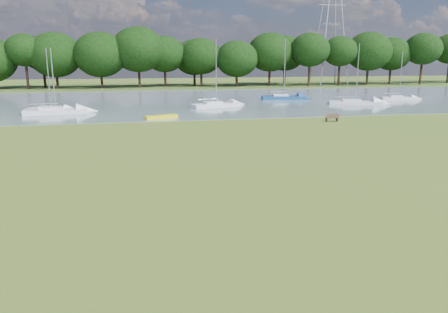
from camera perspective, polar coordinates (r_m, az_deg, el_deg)
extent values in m
plane|color=olive|center=(22.28, -4.52, -3.58)|extent=(220.00, 220.00, 0.00)
cube|color=slate|center=(63.58, -9.21, 7.09)|extent=(220.00, 40.00, 0.10)
cube|color=#4C6626|center=(93.47, -10.02, 8.89)|extent=(220.00, 20.00, 0.40)
cube|color=brown|center=(44.34, 13.26, 4.68)|extent=(0.08, 0.39, 0.40)
cube|color=brown|center=(44.84, 14.55, 4.69)|extent=(0.08, 0.39, 0.40)
cube|color=brown|center=(44.56, 13.92, 4.94)|extent=(1.30, 0.42, 0.04)
cube|color=brown|center=(44.38, 14.04, 5.17)|extent=(1.29, 0.07, 0.39)
cube|color=yellow|center=(45.70, -8.19, 5.15)|extent=(3.49, 1.83, 0.34)
cylinder|color=#AAABAD|center=(97.88, 13.20, 16.61)|extent=(0.22, 0.22, 25.79)
cylinder|color=#AAABAD|center=(99.67, 15.49, 16.42)|extent=(0.22, 0.22, 25.79)
cylinder|color=#AAABAD|center=(101.73, 12.19, 16.51)|extent=(0.22, 0.22, 25.79)
cylinder|color=#AAABAD|center=(103.45, 14.41, 16.33)|extent=(0.22, 0.22, 25.79)
cube|color=#AAABAD|center=(100.99, 13.95, 18.66)|extent=(6.31, 0.14, 0.14)
cylinder|color=black|center=(91.63, -24.71, 9.23)|extent=(0.53, 0.53, 4.03)
ellipsoid|color=black|center=(91.54, -25.00, 12.30)|extent=(7.39, 7.39, 6.28)
cylinder|color=black|center=(90.32, -20.34, 9.67)|extent=(0.53, 0.53, 4.33)
ellipsoid|color=black|center=(90.24, -20.61, 13.02)|extent=(8.45, 8.45, 7.18)
cylinder|color=black|center=(89.56, -15.83, 9.66)|extent=(0.53, 0.53, 3.42)
ellipsoid|color=black|center=(89.45, -16.00, 12.33)|extent=(9.50, 9.50, 8.08)
cylinder|color=black|center=(89.32, -11.29, 9.99)|extent=(0.53, 0.53, 3.72)
ellipsoid|color=black|center=(89.22, -11.42, 12.91)|extent=(7.39, 7.39, 6.28)
cylinder|color=black|center=(89.63, -6.75, 10.25)|extent=(0.53, 0.53, 4.03)
ellipsoid|color=black|center=(89.54, -6.83, 13.40)|extent=(8.45, 8.45, 7.18)
cylinder|color=black|center=(90.48, -2.26, 10.45)|extent=(0.53, 0.53, 4.33)
ellipsoid|color=black|center=(90.40, -2.29, 13.81)|extent=(9.50, 9.50, 8.08)
cylinder|color=black|center=(91.88, 2.13, 10.21)|extent=(0.53, 0.53, 3.42)
ellipsoid|color=black|center=(91.77, 2.15, 12.81)|extent=(7.39, 7.39, 6.28)
cylinder|color=black|center=(93.76, 6.36, 10.29)|extent=(0.53, 0.53, 3.72)
ellipsoid|color=black|center=(93.66, 6.43, 13.07)|extent=(8.45, 8.45, 7.18)
cylinder|color=black|center=(96.11, 10.40, 10.31)|extent=(0.53, 0.53, 4.03)
ellipsoid|color=black|center=(96.03, 10.53, 13.24)|extent=(9.50, 9.50, 8.08)
cylinder|color=black|center=(98.91, 14.24, 10.29)|extent=(0.53, 0.53, 4.33)
ellipsoid|color=black|center=(98.84, 14.41, 13.35)|extent=(7.39, 7.39, 6.28)
cylinder|color=black|center=(102.13, 17.82, 9.88)|extent=(0.53, 0.53, 3.42)
ellipsoid|color=black|center=(102.03, 17.99, 12.22)|extent=(8.45, 8.45, 7.18)
cylinder|color=black|center=(105.70, 21.20, 9.80)|extent=(0.53, 0.53, 3.72)
ellipsoid|color=black|center=(105.61, 21.40, 12.26)|extent=(9.50, 9.50, 8.08)
cylinder|color=black|center=(109.59, 24.34, 9.69)|extent=(0.53, 0.53, 4.03)
ellipsoid|color=black|center=(109.52, 24.58, 12.26)|extent=(7.39, 7.39, 6.28)
cylinder|color=black|center=(113.79, 27.25, 9.57)|extent=(0.53, 0.53, 4.33)
cube|color=silver|center=(61.23, 16.81, 6.82)|extent=(7.08, 4.27, 0.61)
cube|color=silver|center=(61.13, 16.32, 7.20)|extent=(2.78, 2.27, 0.39)
cylinder|color=#A5A8AD|center=(60.97, 17.05, 10.42)|extent=(0.10, 0.10, 7.45)
cube|color=navy|center=(66.00, 7.81, 7.71)|extent=(6.65, 2.69, 0.73)
cube|color=silver|center=(65.86, 7.37, 8.10)|extent=(2.44, 1.72, 0.47)
cylinder|color=#A5A8AD|center=(65.75, 7.92, 11.39)|extent=(0.13, 0.13, 8.17)
cube|color=silver|center=(54.49, -21.64, 5.76)|extent=(5.62, 3.24, 0.60)
cube|color=silver|center=(54.67, -22.07, 6.13)|extent=(2.19, 1.76, 0.39)
cylinder|color=#A5A8AD|center=(54.22, -21.95, 9.41)|extent=(0.10, 0.10, 6.72)
cube|color=silver|center=(52.34, -21.12, 5.62)|extent=(6.91, 2.43, 0.74)
cube|color=silver|center=(52.34, -21.75, 6.06)|extent=(2.48, 1.67, 0.47)
cylinder|color=#A5A8AD|center=(52.06, -21.43, 9.41)|extent=(0.13, 0.13, 6.64)
cube|color=silver|center=(69.61, 21.86, 7.12)|extent=(5.42, 2.38, 0.61)
cube|color=silver|center=(69.42, 21.56, 7.44)|extent=(2.01, 1.46, 0.39)
cylinder|color=#A5A8AD|center=(69.40, 22.09, 9.85)|extent=(0.10, 0.10, 6.40)
cube|color=silver|center=(55.59, -1.01, 6.82)|extent=(6.54, 3.47, 0.66)
cube|color=silver|center=(55.32, -1.49, 7.21)|extent=(2.51, 1.95, 0.42)
cylinder|color=#A5A8AD|center=(55.30, -1.03, 11.04)|extent=(0.11, 0.11, 7.90)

